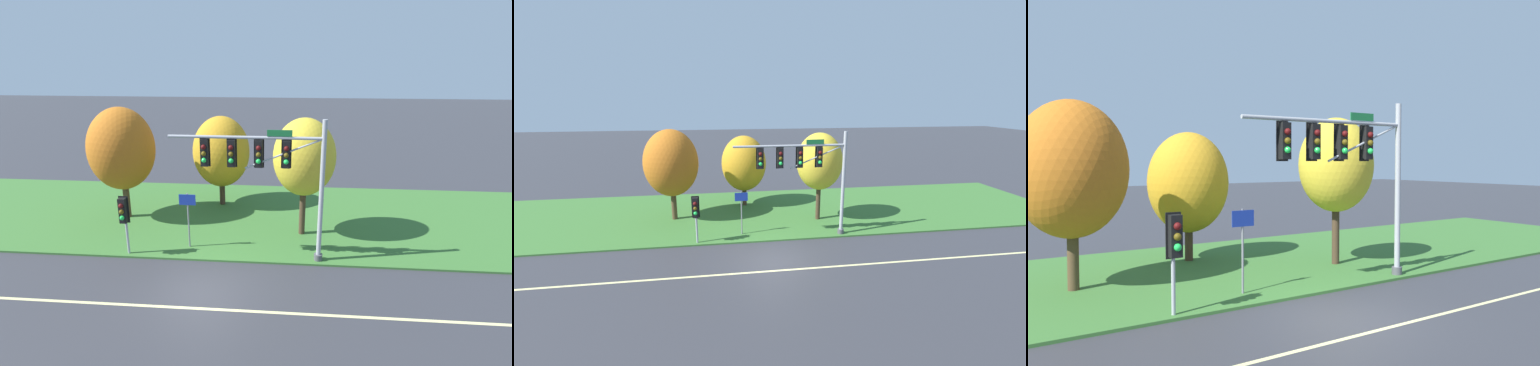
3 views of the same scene
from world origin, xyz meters
The scene contains 9 objects.
ground_plane centered at (0.00, 0.00, 0.00)m, with size 160.00×160.00×0.00m, color #333338.
lane_stripe centered at (0.00, -1.20, 0.00)m, with size 36.00×0.16×0.01m, color beige.
grass_verge centered at (0.00, 8.25, 0.05)m, with size 48.00×11.50×0.10m, color #386B2D.
traffic_signal_mast centered at (2.62, 2.93, 4.65)m, with size 7.11×0.49×6.68m.
pedestrian_signal_near_kerb centered at (-4.24, 2.66, 2.25)m, with size 0.46×0.55×2.99m.
route_sign_post centered at (-1.43, 3.78, 2.00)m, with size 0.83×0.08×2.86m.
tree_nearest_road centered at (-6.12, 7.39, 4.26)m, with size 3.81×3.81×6.56m.
tree_left_of_mast centered at (-0.79, 10.00, 3.59)m, with size 3.57×3.57×5.74m.
tree_behind_signpost centered at (4.27, 5.86, 4.37)m, with size 3.24×3.24×6.32m.
Camera 1 is at (3.52, -14.22, 9.39)m, focal length 28.00 mm.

